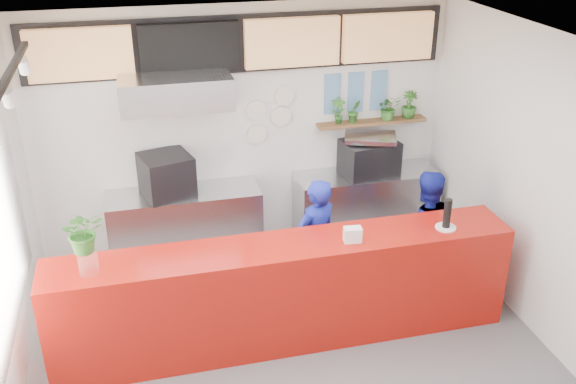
{
  "coord_description": "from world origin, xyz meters",
  "views": [
    {
      "loc": [
        -1.25,
        -4.69,
        4.17
      ],
      "look_at": [
        0.1,
        0.7,
        1.5
      ],
      "focal_mm": 40.0,
      "sensor_mm": 36.0,
      "label": 1
    }
  ],
  "objects_px": {
    "staff_center": "(316,243)",
    "staff_right": "(423,233)",
    "espresso_machine": "(369,157)",
    "pepper_mill": "(447,213)",
    "panini_oven": "(166,175)",
    "service_counter": "(286,293)"
  },
  "relations": [
    {
      "from": "staff_center",
      "to": "staff_right",
      "type": "height_order",
      "value": "staff_center"
    },
    {
      "from": "espresso_machine",
      "to": "pepper_mill",
      "type": "height_order",
      "value": "pepper_mill"
    },
    {
      "from": "espresso_machine",
      "to": "staff_right",
      "type": "height_order",
      "value": "staff_right"
    },
    {
      "from": "panini_oven",
      "to": "pepper_mill",
      "type": "xyz_separation_m",
      "value": [
        2.59,
        -1.87,
        0.12
      ]
    },
    {
      "from": "service_counter",
      "to": "panini_oven",
      "type": "height_order",
      "value": "panini_oven"
    },
    {
      "from": "espresso_machine",
      "to": "panini_oven",
      "type": "bearing_deg",
      "value": 172.25
    },
    {
      "from": "pepper_mill",
      "to": "espresso_machine",
      "type": "bearing_deg",
      "value": 93.14
    },
    {
      "from": "espresso_machine",
      "to": "pepper_mill",
      "type": "relative_size",
      "value": 2.22
    },
    {
      "from": "panini_oven",
      "to": "staff_center",
      "type": "distance_m",
      "value": 1.94
    },
    {
      "from": "staff_center",
      "to": "espresso_machine",
      "type": "bearing_deg",
      "value": -155.03
    },
    {
      "from": "espresso_machine",
      "to": "staff_center",
      "type": "relative_size",
      "value": 0.46
    },
    {
      "from": "staff_center",
      "to": "staff_right",
      "type": "xyz_separation_m",
      "value": [
        1.21,
        -0.08,
        -0.0
      ]
    },
    {
      "from": "panini_oven",
      "to": "service_counter",
      "type": "bearing_deg",
      "value": -76.68
    },
    {
      "from": "panini_oven",
      "to": "espresso_machine",
      "type": "xyz_separation_m",
      "value": [
        2.49,
        0.0,
        -0.03
      ]
    },
    {
      "from": "espresso_machine",
      "to": "service_counter",
      "type": "bearing_deg",
      "value": -137.81
    },
    {
      "from": "service_counter",
      "to": "staff_center",
      "type": "relative_size",
      "value": 3.08
    },
    {
      "from": "panini_oven",
      "to": "pepper_mill",
      "type": "bearing_deg",
      "value": -50.93
    },
    {
      "from": "service_counter",
      "to": "espresso_machine",
      "type": "bearing_deg",
      "value": 49.94
    },
    {
      "from": "staff_center",
      "to": "pepper_mill",
      "type": "height_order",
      "value": "staff_center"
    },
    {
      "from": "espresso_machine",
      "to": "staff_right",
      "type": "bearing_deg",
      "value": -90.46
    },
    {
      "from": "staff_center",
      "to": "service_counter",
      "type": "bearing_deg",
      "value": 26.06
    },
    {
      "from": "espresso_machine",
      "to": "staff_center",
      "type": "height_order",
      "value": "staff_center"
    }
  ]
}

